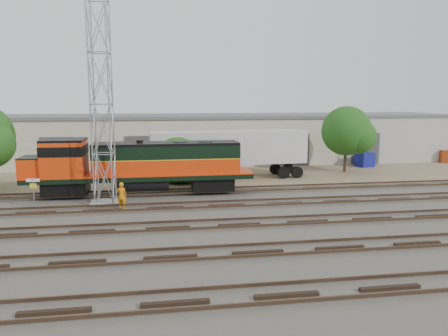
{
  "coord_description": "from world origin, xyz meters",
  "views": [
    {
      "loc": [
        -4.53,
        -26.27,
        7.08
      ],
      "look_at": [
        0.23,
        4.0,
        2.2
      ],
      "focal_mm": 35.0,
      "sensor_mm": 36.0,
      "label": 1
    }
  ],
  "objects": [
    {
      "name": "dumpster_blue",
      "position": [
        17.11,
        16.26,
        0.75
      ],
      "size": [
        1.95,
        1.88,
        1.5
      ],
      "primitive_type": "cube",
      "rotation": [
        0.0,
        0.0,
        0.28
      ],
      "color": "navy",
      "rests_on": "ground"
    },
    {
      "name": "tree_east",
      "position": [
        13.83,
        13.11,
        3.9
      ],
      "size": [
        4.97,
        4.73,
        6.39
      ],
      "color": "#382619",
      "rests_on": "ground"
    },
    {
      "name": "semi_trailer",
      "position": [
        2.2,
        11.73,
        2.67
      ],
      "size": [
        13.94,
        3.58,
        4.25
      ],
      "rotation": [
        0.0,
        0.0,
        0.06
      ],
      "color": "#BDBDBD",
      "rests_on": "ground"
    },
    {
      "name": "signal_tower",
      "position": [
        -7.97,
        3.42,
        6.48
      ],
      "size": [
        1.96,
        1.96,
        13.26
      ],
      "rotation": [
        0.0,
        0.0,
        -0.11
      ],
      "color": "gray",
      "rests_on": "ground"
    },
    {
      "name": "worker",
      "position": [
        -6.8,
        2.03,
        0.88
      ],
      "size": [
        0.72,
        0.57,
        1.75
      ],
      "primitive_type": "imported",
      "rotation": [
        0.0,
        0.0,
        2.89
      ],
      "color": "orange",
      "rests_on": "ground"
    },
    {
      "name": "dumpster_red",
      "position": [
        27.59,
        17.67,
        0.7
      ],
      "size": [
        1.8,
        1.73,
        1.4
      ],
      "primitive_type": "cube",
      "rotation": [
        0.0,
        0.0,
        -0.25
      ],
      "color": "maroon",
      "rests_on": "ground"
    },
    {
      "name": "sign_post",
      "position": [
        -12.4,
        2.82,
        1.43
      ],
      "size": [
        0.83,
        0.09,
        2.04
      ],
      "color": "gray",
      "rests_on": "ground"
    },
    {
      "name": "tree_mid",
      "position": [
        -2.59,
        10.56,
        1.78
      ],
      "size": [
        4.5,
        4.29,
        4.29
      ],
      "color": "#382619",
      "rests_on": "ground"
    },
    {
      "name": "tracks",
      "position": [
        0.0,
        -3.0,
        0.08
      ],
      "size": [
        80.0,
        20.4,
        0.28
      ],
      "color": "black",
      "rests_on": "ground"
    },
    {
      "name": "warehouse",
      "position": [
        0.04,
        22.98,
        2.65
      ],
      "size": [
        58.4,
        10.4,
        5.3
      ],
      "color": "beige",
      "rests_on": "ground"
    },
    {
      "name": "dirt_strip",
      "position": [
        0.0,
        15.0,
        0.01
      ],
      "size": [
        80.0,
        16.0,
        0.02
      ],
      "primitive_type": "cube",
      "color": "#726047",
      "rests_on": "ground"
    },
    {
      "name": "locomotive",
      "position": [
        -5.97,
        6.0,
        2.29
      ],
      "size": [
        16.52,
        2.9,
        3.97
      ],
      "color": "black",
      "rests_on": "tracks"
    },
    {
      "name": "ground",
      "position": [
        0.0,
        0.0,
        0.0
      ],
      "size": [
        140.0,
        140.0,
        0.0
      ],
      "primitive_type": "plane",
      "color": "#47423A",
      "rests_on": "ground"
    }
  ]
}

